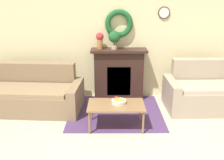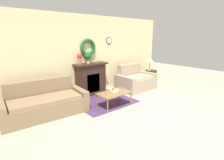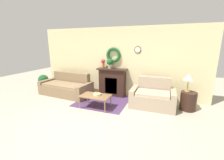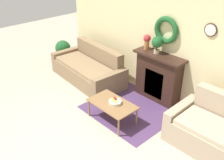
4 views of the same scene
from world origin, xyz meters
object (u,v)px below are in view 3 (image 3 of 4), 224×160
vase_on_mantel_left (103,63)px  potted_plant_floor_by_couch (44,81)px  potted_plant_on_mantel (110,62)px  side_table_by_loveseat (188,101)px  coffee_table (95,97)px  loveseat_right (153,97)px  fireplace (112,82)px  table_lamp (189,78)px  couch_left (67,87)px  fruit_bowl (97,94)px

vase_on_mantel_left → potted_plant_floor_by_couch: bearing=-169.2°
potted_plant_floor_by_couch → potted_plant_on_mantel: bearing=9.4°
side_table_by_loveseat → potted_plant_floor_by_couch: 5.85m
coffee_table → potted_plant_floor_by_couch: 3.13m
loveseat_right → fireplace: bearing=160.6°
loveseat_right → coffee_table: bearing=-156.5°
table_lamp → potted_plant_on_mantel: size_ratio=1.48×
side_table_by_loveseat → couch_left: bearing=-178.7°
couch_left → coffee_table: couch_left is taller
couch_left → table_lamp: size_ratio=3.81×
fireplace → vase_on_mantel_left: (-0.40, 0.01, 0.75)m
coffee_table → side_table_by_loveseat: size_ratio=1.65×
couch_left → vase_on_mantel_left: 1.83m
potted_plant_on_mantel → table_lamp: bearing=-7.9°
vase_on_mantel_left → fruit_bowl: bearing=-74.7°
fruit_bowl → potted_plant_on_mantel: potted_plant_on_mantel is taller
couch_left → side_table_by_loveseat: 4.58m
loveseat_right → fruit_bowl: bearing=-157.0°
coffee_table → side_table_by_loveseat: 2.97m
fireplace → side_table_by_loveseat: fireplace is taller
side_table_by_loveseat → vase_on_mantel_left: (-3.15, 0.46, 1.02)m
vase_on_mantel_left → potted_plant_on_mantel: size_ratio=0.90×
fireplace → vase_on_mantel_left: size_ratio=3.44×
couch_left → loveseat_right: (3.49, 0.01, 0.03)m
loveseat_right → fruit_bowl: (-1.70, -0.76, 0.14)m
fruit_bowl → potted_plant_on_mantel: (-0.06, 1.30, 0.89)m
side_table_by_loveseat → vase_on_mantel_left: bearing=171.7°
loveseat_right → potted_plant_on_mantel: size_ratio=3.77×
fruit_bowl → vase_on_mantel_left: 1.61m
coffee_table → fireplace: bearing=86.5°
couch_left → fruit_bowl: 1.94m
table_lamp → coffee_table: bearing=-161.2°
loveseat_right → side_table_by_loveseat: (1.09, 0.10, -0.03)m
side_table_by_loveseat → vase_on_mantel_left: size_ratio=1.70×
couch_left → vase_on_mantel_left: (1.42, 0.56, 1.01)m
fireplace → table_lamp: 2.76m
fireplace → loveseat_right: 1.77m
vase_on_mantel_left → loveseat_right: bearing=-15.1°
couch_left → loveseat_right: bearing=4.0°
couch_left → table_lamp: table_lamp is taller
fireplace → vase_on_mantel_left: 0.85m
fruit_bowl → potted_plant_floor_by_couch: size_ratio=0.35×
fireplace → table_lamp: (2.69, -0.40, 0.48)m
side_table_by_loveseat → potted_plant_on_mantel: 3.07m
loveseat_right → potted_plant_floor_by_couch: (-4.76, 0.04, 0.10)m
couch_left → potted_plant_on_mantel: potted_plant_on_mantel is taller
side_table_by_loveseat → potted_plant_floor_by_couch: potted_plant_floor_by_couch is taller
fireplace → couch_left: 1.93m
fireplace → potted_plant_floor_by_couch: fireplace is taller
couch_left → table_lamp: bearing=5.9°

